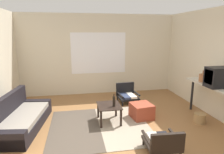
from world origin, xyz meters
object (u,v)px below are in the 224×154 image
coffee_table (109,108)px  crt_television (219,77)px  couch (20,119)px  wicker_basket (200,118)px  ottoman_orange (142,111)px  glass_bottle (114,101)px  armchair_striped_foreground (163,142)px  armchair_by_window (127,94)px  clay_vase (204,78)px  console_shelf (215,91)px

coffee_table → crt_television: bearing=-13.7°
couch → wicker_basket: (4.11, -0.50, -0.11)m
crt_television → ottoman_orange: bearing=157.2°
couch → ottoman_orange: bearing=0.3°
crt_television → wicker_basket: size_ratio=2.02×
ottoman_orange → wicker_basket: ottoman_orange is taller
coffee_table → glass_bottle: size_ratio=2.17×
couch → coffee_table: bearing=-1.5°
glass_bottle → ottoman_orange: bearing=11.5°
couch → ottoman_orange: size_ratio=3.96×
glass_bottle → wicker_basket: 2.08m
armchair_striped_foreground → crt_television: (1.67, 0.87, 0.89)m
armchair_by_window → clay_vase: size_ratio=2.23×
couch → ottoman_orange: couch is taller
coffee_table → armchair_striped_foreground: 1.61m
ottoman_orange → glass_bottle: size_ratio=1.69×
console_shelf → crt_television: bearing=-93.1°
ottoman_orange → wicker_basket: (1.27, -0.52, -0.07)m
coffee_table → crt_television: 2.56m
coffee_table → clay_vase: 2.47m
armchair_by_window → console_shelf: 2.47m
glass_bottle → wicker_basket: (2.00, -0.37, -0.43)m
armchair_by_window → crt_television: 2.60m
crt_television → glass_bottle: bearing=167.7°
glass_bottle → armchair_striped_foreground: bearing=-66.4°
armchair_striped_foreground → ottoman_orange: bearing=84.9°
crt_television → wicker_basket: (-0.27, 0.13, -1.01)m
couch → clay_vase: clay_vase is taller
console_shelf → clay_vase: clay_vase is taller
coffee_table → console_shelf: bearing=-12.3°
couch → glass_bottle: size_ratio=6.67×
armchair_by_window → ottoman_orange: size_ratio=1.28×
armchair_striped_foreground → wicker_basket: armchair_striped_foreground is taller
coffee_table → armchair_striped_foreground: size_ratio=1.03×
couch → console_shelf: (4.38, -0.57, 0.57)m
glass_bottle → console_shelf: bearing=-10.9°
console_shelf → ottoman_orange: bearing=159.2°
couch → clay_vase: 4.45m
armchair_striped_foreground → console_shelf: bearing=29.0°
crt_television → clay_vase: 0.51m
couch → console_shelf: size_ratio=1.05×
wicker_basket → clay_vase: bearing=53.2°
couch → armchair_striped_foreground: couch is taller
wicker_basket → armchair_by_window: bearing=127.3°
coffee_table → clay_vase: bearing=-2.0°
ottoman_orange → glass_bottle: 0.83m
coffee_table → clay_vase: size_ratio=2.24×
ottoman_orange → clay_vase: 1.75m
armchair_by_window → ottoman_orange: 1.22m
glass_bottle → armchair_by_window: bearing=63.6°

